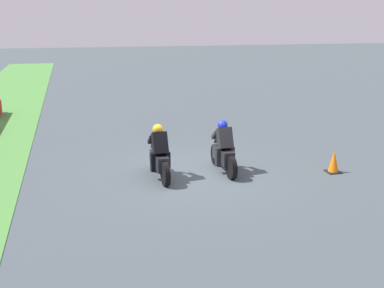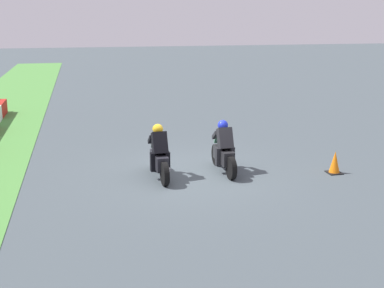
{
  "view_description": "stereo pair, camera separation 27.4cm",
  "coord_description": "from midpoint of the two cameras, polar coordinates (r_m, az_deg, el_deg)",
  "views": [
    {
      "loc": [
        -13.07,
        3.24,
        4.4
      ],
      "look_at": [
        -0.05,
        0.03,
        0.9
      ],
      "focal_mm": 46.1,
      "sensor_mm": 36.0,
      "label": 1
    },
    {
      "loc": [
        -13.13,
        2.97,
        4.4
      ],
      "look_at": [
        -0.05,
        0.03,
        0.9
      ],
      "focal_mm": 46.1,
      "sensor_mm": 36.0,
      "label": 2
    }
  ],
  "objects": [
    {
      "name": "ground_plane",
      "position": [
        14.16,
        -0.48,
        -3.47
      ],
      "size": [
        120.0,
        120.0,
        0.0
      ],
      "primitive_type": "plane",
      "color": "#444E53"
    },
    {
      "name": "rider_lane_a",
      "position": [
        14.21,
        3.12,
        -0.8
      ],
      "size": [
        2.04,
        0.54,
        1.51
      ],
      "rotation": [
        0.0,
        0.0,
        0.02
      ],
      "color": "black",
      "rests_on": "ground_plane"
    },
    {
      "name": "rider_lane_b",
      "position": [
        13.69,
        -4.37,
        -1.42
      ],
      "size": [
        2.04,
        0.55,
        1.51
      ],
      "rotation": [
        0.0,
        0.0,
        0.05
      ],
      "color": "black",
      "rests_on": "ground_plane"
    },
    {
      "name": "traffic_cone",
      "position": [
        14.75,
        15.57,
        -2.04
      ],
      "size": [
        0.4,
        0.4,
        0.65
      ],
      "color": "black",
      "rests_on": "ground_plane"
    }
  ]
}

